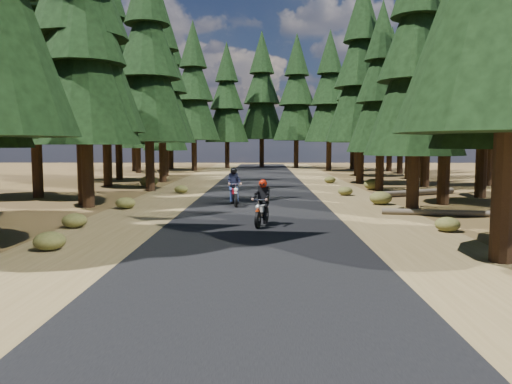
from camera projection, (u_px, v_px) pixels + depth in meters
The scene contains 10 objects.
ground at pixel (255, 233), 15.11m from camera, with size 120.00×120.00×0.00m, color #49391A.
road at pixel (257, 211), 20.09m from camera, with size 6.00×100.00×0.01m, color black.
shoulder_l at pixel (144, 211), 20.16m from camera, with size 3.20×100.00×0.01m, color brown.
shoulder_r at pixel (372, 211), 20.02m from camera, with size 3.20×100.00×0.01m, color brown.
pine_forest at pixel (260, 71), 35.33m from camera, with size 34.59×55.08×16.32m.
log_near at pixel (415, 193), 26.14m from camera, with size 0.32×0.32×5.49m, color #4C4233.
log_far at pixel (445, 213), 18.69m from camera, with size 0.24×0.24×4.58m, color #4C4233.
understory_shrubs at pixel (273, 195), 23.62m from camera, with size 15.01×30.40×0.69m.
rider_lead at pixel (262, 211), 16.33m from camera, with size 0.88×1.77×1.51m.
rider_follow at pixel (234, 193), 21.77m from camera, with size 0.88×1.92×1.65m.
Camera 1 is at (0.26, -14.93, 2.65)m, focal length 35.00 mm.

